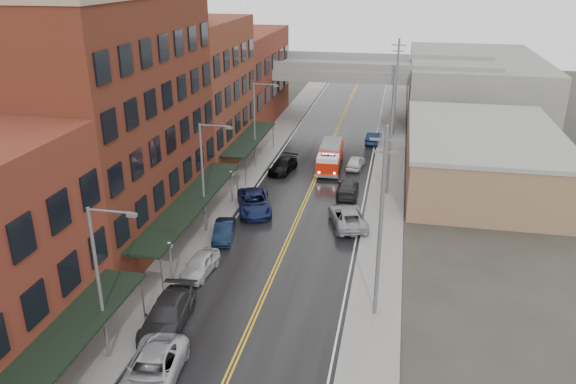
{
  "coord_description": "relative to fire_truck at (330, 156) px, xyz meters",
  "views": [
    {
      "loc": [
        7.73,
        -14.64,
        19.94
      ],
      "look_at": [
        -0.54,
        26.47,
        3.0
      ],
      "focal_mm": 35.0,
      "sensor_mm": 36.0,
      "label": 1
    }
  ],
  "objects": [
    {
      "name": "parked_car_left_5",
      "position": [
        -6.04,
        -17.82,
        -0.74
      ],
      "size": [
        2.09,
        4.24,
        1.34
      ],
      "primitive_type": "imported",
      "rotation": [
        0.0,
        0.0,
        0.17
      ],
      "color": "black",
      "rests_on": "ground"
    },
    {
      "name": "awning_2",
      "position": [
        -8.53,
        -0.49,
        1.57
      ],
      "size": [
        2.6,
        13.0,
        3.09
      ],
      "color": "black",
      "rests_on": "ground"
    },
    {
      "name": "parked_car_left_4",
      "position": [
        -6.04,
        -23.34,
        -0.7
      ],
      "size": [
        2.01,
        4.3,
        1.42
      ],
      "primitive_type": "imported",
      "rotation": [
        0.0,
        0.0,
        -0.08
      ],
      "color": "#B9B9B9",
      "rests_on": "ground"
    },
    {
      "name": "utility_pole_1",
      "position": [
        6.16,
        -5.99,
        4.89
      ],
      "size": [
        1.8,
        0.24,
        12.0
      ],
      "color": "#59595B",
      "rests_on": "ground"
    },
    {
      "name": "awning_1",
      "position": [
        -8.53,
        -17.99,
        1.58
      ],
      "size": [
        2.6,
        18.0,
        3.09
      ],
      "color": "black",
      "rests_on": "ground"
    },
    {
      "name": "brick_building_c",
      "position": [
        -14.34,
        -0.49,
        6.09
      ],
      "size": [
        9.0,
        15.0,
        15.0
      ],
      "primitive_type": "cube",
      "color": "brown",
      "rests_on": "ground"
    },
    {
      "name": "curb_left",
      "position": [
        -6.69,
        -10.99,
        -1.34
      ],
      "size": [
        0.3,
        160.0,
        0.15
      ],
      "primitive_type": "cube",
      "color": "gray",
      "rests_on": "ground"
    },
    {
      "name": "parked_car_right_3",
      "position": [
        3.96,
        10.27,
        -0.7
      ],
      "size": [
        1.81,
        4.43,
        1.43
      ],
      "primitive_type": "imported",
      "rotation": [
        0.0,
        0.0,
        3.07
      ],
      "color": "black",
      "rests_on": "ground"
    },
    {
      "name": "street_lamp_2",
      "position": [
        -7.59,
        -0.99,
        3.77
      ],
      "size": [
        2.64,
        0.22,
        9.0
      ],
      "color": "#59595B",
      "rests_on": "ground"
    },
    {
      "name": "right_far_block",
      "position": [
        16.96,
        29.01,
        2.59
      ],
      "size": [
        18.0,
        30.0,
        8.0
      ],
      "primitive_type": "cube",
      "color": "slate",
      "rests_on": "ground"
    },
    {
      "name": "fire_truck",
      "position": [
        0.0,
        0.0,
        0.0
      ],
      "size": [
        3.08,
        7.22,
        2.61
      ],
      "rotation": [
        0.0,
        0.0,
        0.04
      ],
      "color": "red",
      "rests_on": "ground"
    },
    {
      "name": "overpass",
      "position": [
        -1.04,
        21.01,
        4.57
      ],
      "size": [
        40.0,
        10.0,
        7.5
      ],
      "color": "slate",
      "rests_on": "ground"
    },
    {
      "name": "parked_car_right_1",
      "position": [
        2.56,
        -6.79,
        -0.72
      ],
      "size": [
        2.07,
        4.85,
        1.39
      ],
      "primitive_type": "imported",
      "rotation": [
        0.0,
        0.0,
        3.17
      ],
      "color": "#2A2A2C",
      "rests_on": "ground"
    },
    {
      "name": "globe_lamp_1",
      "position": [
        -7.44,
        -24.99,
        0.9
      ],
      "size": [
        0.44,
        0.44,
        3.12
      ],
      "color": "#59595B",
      "rests_on": "ground"
    },
    {
      "name": "sidewalk_right",
      "position": [
        6.26,
        -10.99,
        -1.34
      ],
      "size": [
        3.0,
        160.0,
        0.15
      ],
      "primitive_type": "cube",
      "color": "slate",
      "rests_on": "ground"
    },
    {
      "name": "parked_car_left_6",
      "position": [
        -5.06,
        -12.19,
        -0.59
      ],
      "size": [
        4.48,
        6.51,
        1.65
      ],
      "primitive_type": "imported",
      "rotation": [
        0.0,
        0.0,
        0.32
      ],
      "color": "#111A43",
      "rests_on": "ground"
    },
    {
      "name": "awning_0",
      "position": [
        -8.53,
        -36.99,
        1.58
      ],
      "size": [
        2.6,
        16.0,
        3.09
      ],
      "color": "black",
      "rests_on": "ground"
    },
    {
      "name": "parked_car_left_7",
      "position": [
        -4.65,
        -1.79,
        -0.72
      ],
      "size": [
        2.7,
        5.06,
        1.39
      ],
      "primitive_type": "imported",
      "rotation": [
        0.0,
        0.0,
        -0.16
      ],
      "color": "black",
      "rests_on": "ground"
    },
    {
      "name": "utility_pole_0",
      "position": [
        6.16,
        -25.99,
        4.89
      ],
      "size": [
        1.8,
        0.24,
        12.0
      ],
      "color": "#59595B",
      "rests_on": "ground"
    },
    {
      "name": "globe_lamp_2",
      "position": [
        -7.44,
        -10.99,
        0.9
      ],
      "size": [
        0.44,
        0.44,
        3.12
      ],
      "color": "#59595B",
      "rests_on": "ground"
    },
    {
      "name": "curb_right",
      "position": [
        4.61,
        -10.99,
        -1.34
      ],
      "size": [
        0.3,
        160.0,
        0.15
      ],
      "primitive_type": "cube",
      "color": "gray",
      "rests_on": "ground"
    },
    {
      "name": "parked_car_right_2",
      "position": [
        2.61,
        0.81,
        -0.75
      ],
      "size": [
        1.94,
        4.04,
        1.33
      ],
      "primitive_type": "imported",
      "rotation": [
        0.0,
        0.0,
        3.04
      ],
      "color": "silver",
      "rests_on": "ground"
    },
    {
      "name": "utility_pole_2",
      "position": [
        6.16,
        14.01,
        4.89
      ],
      "size": [
        1.8,
        0.24,
        12.0
      ],
      "color": "#59595B",
      "rests_on": "ground"
    },
    {
      "name": "street_lamp_1",
      "position": [
        -7.59,
        -16.99,
        3.77
      ],
      "size": [
        2.64,
        0.22,
        9.0
      ],
      "color": "#59595B",
      "rests_on": "ground"
    },
    {
      "name": "street_lamp_0",
      "position": [
        -7.59,
        -32.99,
        3.77
      ],
      "size": [
        2.64,
        0.22,
        9.0
      ],
      "color": "#59595B",
      "rests_on": "ground"
    },
    {
      "name": "sidewalk_left",
      "position": [
        -8.34,
        -10.99,
        -1.34
      ],
      "size": [
        3.0,
        160.0,
        0.15
      ],
      "primitive_type": "cube",
      "color": "slate",
      "rests_on": "ground"
    },
    {
      "name": "road",
      "position": [
        -1.04,
        -10.99,
        -1.4
      ],
      "size": [
        11.0,
        160.0,
        0.02
      ],
      "primitive_type": "cube",
      "color": "black",
      "rests_on": "ground"
    },
    {
      "name": "parked_car_left_2",
      "position": [
        -4.64,
        -34.43,
        -0.61
      ],
      "size": [
        3.31,
        6.04,
        1.6
      ],
      "primitive_type": "imported",
      "rotation": [
        0.0,
        0.0,
        0.12
      ],
      "color": "#B2B4BA",
      "rests_on": "ground"
    },
    {
      "name": "brick_building_b",
      "position": [
        -14.34,
        -17.99,
        7.59
      ],
      "size": [
        9.0,
        20.0,
        18.0
      ],
      "primitive_type": "cube",
      "color": "#582217",
      "rests_on": "ground"
    },
    {
      "name": "tan_building",
      "position": [
        14.96,
        -0.99,
        1.09
      ],
      "size": [
        14.0,
        22.0,
        5.0
      ],
      "primitive_type": "cube",
      "color": "#886249",
      "rests_on": "ground"
    },
    {
      "name": "parked_car_left_3",
      "position": [
        -5.83,
        -29.61,
        -0.6
      ],
      "size": [
        2.71,
        5.79,
        1.63
      ],
      "primitive_type": "imported",
      "rotation": [
        0.0,
        0.0,
        0.08
      ],
      "color": "#28282A",
      "rests_on": "ground"
    },
    {
      "name": "brick_building_far",
      "position": [
        -14.34,
        17.01,
        4.59
      ],
      "size": [
        9.0,
        20.0,
        12.0
      ],
      "primitive_type": "cube",
      "color": "maroon",
      "rests_on": "ground"
    },
    {
      "name": "parked_car_right_0",
      "position": [
        3.23,
        -13.51,
        -0.63
      ],
      "size": [
        4.08,
        6.13,
        1.56
      ],
      "primitive_type": "imported",
      "rotation": [
        0.0,
        0.0,
        3.43
      ],
      "color": "#93959A",
      "rests_on": "ground"
    }
  ]
}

